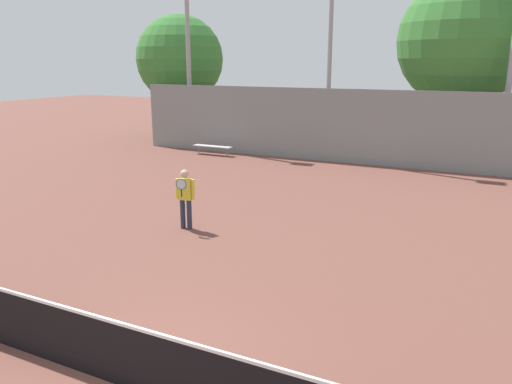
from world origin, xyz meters
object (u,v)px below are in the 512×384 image
(tree_green_tall, at_px, (180,59))
(tree_green_broad, at_px, (463,41))
(bench_courtside_near, at_px, (213,147))
(light_pole_center_back, at_px, (332,0))
(tennis_player, at_px, (185,195))
(light_pole_far_right, at_px, (187,16))
(tennis_net, at_px, (124,355))

(tree_green_tall, distance_m, tree_green_broad, 15.79)
(bench_courtside_near, height_order, light_pole_center_back, light_pole_center_back)
(tennis_player, relative_size, light_pole_far_right, 0.14)
(tennis_net, relative_size, light_pole_center_back, 0.96)
(tennis_player, height_order, light_pole_far_right, light_pole_far_right)
(tennis_player, bearing_deg, light_pole_far_right, 109.88)
(light_pole_center_back, bearing_deg, light_pole_far_right, 179.08)
(light_pole_center_back, bearing_deg, tree_green_broad, 28.73)
(light_pole_center_back, height_order, tree_green_tall, light_pole_center_back)
(light_pole_far_right, height_order, light_pole_center_back, light_pole_center_back)
(light_pole_far_right, bearing_deg, tennis_net, -59.17)
(tree_green_tall, bearing_deg, bench_courtside_near, -41.63)
(tennis_player, bearing_deg, tennis_net, -76.03)
(tennis_net, relative_size, light_pole_far_right, 0.98)
(bench_courtside_near, distance_m, tree_green_broad, 13.02)
(bench_courtside_near, bearing_deg, light_pole_far_right, 145.29)
(tennis_net, xyz_separation_m, tennis_player, (-3.26, 6.42, 0.45))
(bench_courtside_near, bearing_deg, tennis_player, -62.65)
(tree_green_tall, bearing_deg, tree_green_broad, 1.40)
(bench_courtside_near, xyz_separation_m, tree_green_broad, (11.08, 4.55, 5.12))
(light_pole_far_right, xyz_separation_m, light_pole_center_back, (7.94, -0.13, 0.36))
(tennis_player, relative_size, bench_courtside_near, 0.81)
(bench_courtside_near, distance_m, light_pole_center_back, 9.00)
(tennis_net, xyz_separation_m, tree_green_tall, (-13.29, 20.93, 4.23))
(tree_green_tall, xyz_separation_m, tree_green_broad, (15.76, 0.38, 0.78))
(light_pole_far_right, height_order, tree_green_broad, light_pole_far_right)
(light_pole_center_back, xyz_separation_m, tree_green_broad, (5.52, 3.02, -1.79))
(tree_green_broad, bearing_deg, bench_courtside_near, -157.68)
(tennis_player, xyz_separation_m, bench_courtside_near, (-5.35, 10.34, -0.55))
(light_pole_far_right, distance_m, tree_green_tall, 4.06)
(bench_courtside_near, xyz_separation_m, light_pole_far_right, (-2.38, 1.65, 6.55))
(light_pole_far_right, relative_size, tree_green_tall, 1.63)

